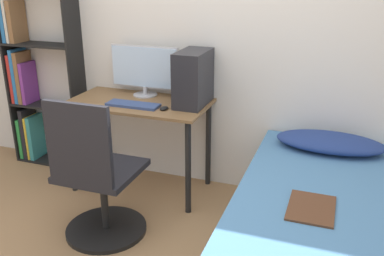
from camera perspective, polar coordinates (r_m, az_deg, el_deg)
wall_back at (r=3.41m, az=1.15°, el=12.38°), size 8.00×0.05×2.50m
desk at (r=3.42m, az=-7.05°, el=1.63°), size 1.11×0.58×0.75m
bookshelf at (r=4.15m, az=-20.56°, el=6.01°), size 0.70×0.23×1.67m
office_chair at (r=2.91m, az=-12.47°, el=-7.56°), size 0.56×0.56×1.01m
bed at (r=2.61m, az=16.21°, el=-14.60°), size 0.97×2.03×0.54m
pillow at (r=3.13m, az=17.90°, el=-1.81°), size 0.74×0.36×0.11m
magazine at (r=2.38m, az=15.62°, el=-10.23°), size 0.24×0.32×0.01m
monitor at (r=3.50m, az=-6.37°, el=7.77°), size 0.59×0.20×0.41m
keyboard at (r=3.28m, az=-7.86°, el=3.09°), size 0.41×0.14×0.02m
pc_tower at (r=3.23m, az=0.18°, el=6.66°), size 0.21×0.39×0.41m
mouse at (r=3.17m, az=-3.76°, el=2.65°), size 0.06×0.09×0.02m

